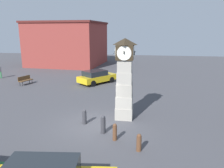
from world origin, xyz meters
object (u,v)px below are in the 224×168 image
Objects in this scene: bollard_mid_row at (103,124)px; pedestrian_near_bench at (0,71)px; clock_tower at (125,80)px; bollard_near_tower at (84,116)px; bench at (25,80)px; bollard_far_row at (115,132)px; bollard_end_row at (139,142)px; car_silver_hatch at (97,77)px.

pedestrian_near_bench reaches higher than bollard_mid_row.
clock_tower is 3.29m from bollard_mid_row.
bollard_near_tower is (-2.33, -1.32, -2.11)m from clock_tower.
bollard_near_tower is 0.56× the size of bench.
bollard_far_row is at bearing -39.63° from bollard_near_tower.
bench reaches higher than bollard_end_row.
bollard_mid_row is 0.64× the size of pedestrian_near_bench.
bollard_far_row is at bearing 145.80° from bollard_end_row.
bench is 5.31m from pedestrian_near_bench.
pedestrian_near_bench is (-4.69, 2.45, 0.42)m from bench.
bollard_near_tower is at bearing -39.50° from pedestrian_near_bench.
bollard_near_tower is at bearing -150.46° from clock_tower.
bollard_mid_row is 19.56m from pedestrian_near_bench.
pedestrian_near_bench is (-13.74, 11.33, 0.47)m from bollard_near_tower.
pedestrian_near_bench is (-15.13, 12.40, 0.41)m from bollard_mid_row.
bollard_near_tower is at bearing 142.32° from bollard_end_row.
car_silver_hatch reaches higher than bollard_far_row.
pedestrian_near_bench is at bearing 148.08° from clock_tower.
clock_tower is at bearing -31.92° from pedestrian_near_bench.
pedestrian_near_bench is at bearing 140.85° from bollard_end_row.
bollard_end_row is 0.20× the size of car_silver_hatch.
car_silver_hatch reaches higher than bollard_mid_row.
bollard_mid_row is 1.04m from bollard_far_row.
bollard_mid_row is at bearing -37.74° from bollard_near_tower.
bollard_end_row is (1.11, -3.97, -2.14)m from clock_tower.
clock_tower is at bearing 86.63° from bollard_far_row.
clock_tower reaches higher than bollard_near_tower.
bollard_end_row is at bearing -34.20° from bollard_far_row.
bollard_far_row is 20.60m from pedestrian_near_bench.
bollard_far_row reaches higher than bollard_end_row.
clock_tower is 5.88× the size of bollard_end_row.
bollard_mid_row is at bearing -75.55° from car_silver_hatch.
bollard_mid_row is 1.14× the size of bollard_far_row.
bollard_near_tower is 1.01× the size of bollard_far_row.
bollard_far_row is 12.91m from car_silver_hatch.
bollard_far_row is at bearing -73.05° from car_silver_hatch.
car_silver_hatch is at bearing 12.84° from bench.
car_silver_hatch reaches higher than bollard_end_row.
pedestrian_near_bench reaches higher than bench.
clock_tower is at bearing -33.61° from bench.
car_silver_hatch reaches higher than bench.
bench is (-9.05, 8.88, 0.05)m from bollard_near_tower.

